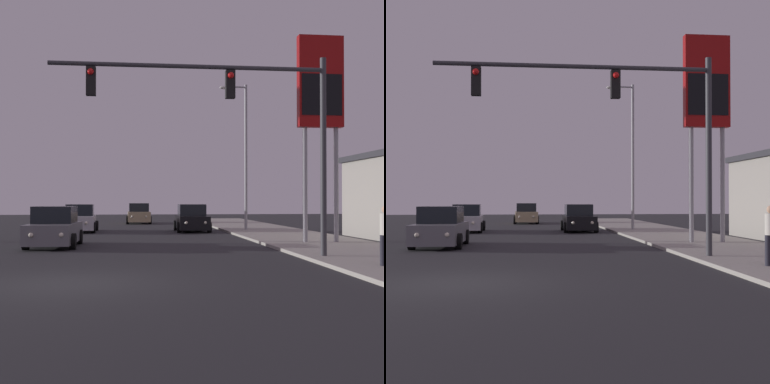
# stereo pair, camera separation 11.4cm
# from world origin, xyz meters

# --- Properties ---
(ground_plane) EXTENTS (120.00, 120.00, 0.00)m
(ground_plane) POSITION_xyz_m (0.00, 0.00, 0.00)
(ground_plane) COLOR #28282B
(sidewalk_right) EXTENTS (5.00, 60.00, 0.12)m
(sidewalk_right) POSITION_xyz_m (9.50, 10.00, 0.06)
(sidewalk_right) COLOR #9E998E
(sidewalk_right) RESTS_ON ground
(car_grey) EXTENTS (2.04, 4.34, 1.68)m
(car_grey) POSITION_xyz_m (-1.80, 10.05, 0.76)
(car_grey) COLOR slate
(car_grey) RESTS_ON ground
(car_silver) EXTENTS (2.04, 4.34, 1.68)m
(car_silver) POSITION_xyz_m (-1.80, 20.57, 0.76)
(car_silver) COLOR #B7B7BC
(car_silver) RESTS_ON ground
(car_tan) EXTENTS (2.04, 4.33, 1.68)m
(car_tan) POSITION_xyz_m (1.89, 32.06, 0.76)
(car_tan) COLOR tan
(car_tan) RESTS_ON ground
(car_black) EXTENTS (2.04, 4.32, 1.68)m
(car_black) POSITION_xyz_m (5.05, 20.24, 0.76)
(car_black) COLOR black
(car_black) RESTS_ON ground
(traffic_light_mast) EXTENTS (8.96, 0.36, 6.50)m
(traffic_light_mast) POSITION_xyz_m (4.99, 4.30, 4.81)
(traffic_light_mast) COLOR #38383D
(traffic_light_mast) RESTS_ON sidewalk_right
(street_lamp) EXTENTS (1.74, 0.24, 9.00)m
(street_lamp) POSITION_xyz_m (8.27, 19.94, 5.12)
(street_lamp) COLOR #99999E
(street_lamp) RESTS_ON sidewalk_right
(gas_station_sign) EXTENTS (2.00, 0.42, 9.00)m
(gas_station_sign) POSITION_xyz_m (9.58, 9.88, 6.62)
(gas_station_sign) COLOR #99999E
(gas_station_sign) RESTS_ON sidewalk_right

